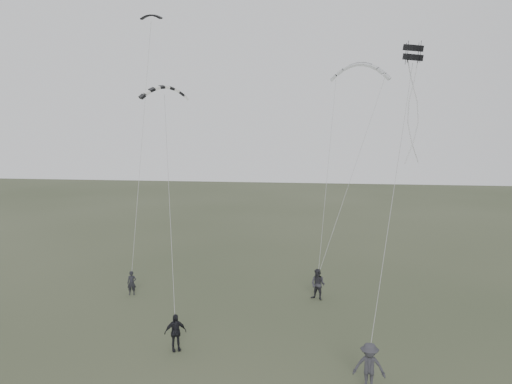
# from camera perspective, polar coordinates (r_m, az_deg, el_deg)

# --- Properties ---
(ground) EXTENTS (140.00, 140.00, 0.00)m
(ground) POSITION_cam_1_polar(r_m,az_deg,el_deg) (24.84, -4.33, -16.90)
(ground) COLOR #323B26
(ground) RESTS_ON ground
(flyer_left) EXTENTS (0.60, 0.46, 1.48)m
(flyer_left) POSITION_cam_1_polar(r_m,az_deg,el_deg) (31.97, -14.02, -10.06)
(flyer_left) COLOR black
(flyer_left) RESTS_ON ground
(flyer_right) EXTENTS (1.11, 1.02, 1.85)m
(flyer_right) POSITION_cam_1_polar(r_m,az_deg,el_deg) (30.41, 7.10, -10.44)
(flyer_right) COLOR #27262C
(flyer_right) RESTS_ON ground
(flyer_center) EXTENTS (1.09, 0.85, 1.73)m
(flyer_center) POSITION_cam_1_polar(r_m,az_deg,el_deg) (24.07, -9.20, -15.55)
(flyer_center) COLOR black
(flyer_center) RESTS_ON ground
(flyer_far) EXTENTS (1.33, 0.86, 1.94)m
(flyer_far) POSITION_cam_1_polar(r_m,az_deg,el_deg) (20.97, 12.80, -18.94)
(flyer_far) COLOR #2C2C31
(flyer_far) RESTS_ON ground
(kite_dark_small) EXTENTS (1.41, 0.60, 0.55)m
(kite_dark_small) POSITION_cam_1_polar(r_m,az_deg,el_deg) (34.72, -11.92, 19.16)
(kite_dark_small) COLOR black
(kite_dark_small) RESTS_ON flyer_left
(kite_pale_large) EXTENTS (4.53, 1.95, 1.95)m
(kite_pale_large) POSITION_cam_1_polar(r_m,az_deg,el_deg) (38.49, 11.83, 14.10)
(kite_pale_large) COLOR #AAADAF
(kite_pale_large) RESTS_ON flyer_right
(kite_striped) EXTENTS (2.91, 2.10, 1.23)m
(kite_striped) POSITION_cam_1_polar(r_m,az_deg,el_deg) (29.85, -10.45, 11.72)
(kite_striped) COLOR black
(kite_striped) RESTS_ON flyer_center
(kite_box) EXTENTS (1.03, 1.06, 0.85)m
(kite_box) POSITION_cam_1_polar(r_m,az_deg,el_deg) (26.35, 17.52, 14.95)
(kite_box) COLOR black
(kite_box) RESTS_ON flyer_far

